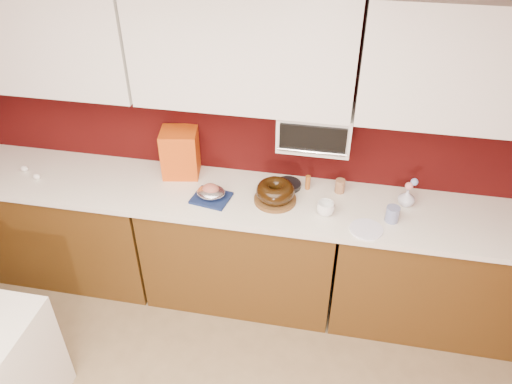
{
  "coord_description": "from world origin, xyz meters",
  "views": [
    {
      "loc": [
        0.61,
        -0.67,
        2.86
      ],
      "look_at": [
        0.13,
        1.84,
        1.02
      ],
      "focal_mm": 35.0,
      "sensor_mm": 36.0,
      "label": 1
    }
  ],
  "objects_px": {
    "foil_ham_nest": "(211,192)",
    "coffee_mug": "(326,207)",
    "bundt_cake": "(275,191)",
    "blue_jar": "(392,214)",
    "flower_vase": "(407,197)",
    "toaster_oven": "(315,127)",
    "pandoro_box": "(180,153)"
  },
  "relations": [
    {
      "from": "foil_ham_nest",
      "to": "flower_vase",
      "type": "xyz_separation_m",
      "value": [
        1.25,
        0.18,
        0.01
      ]
    },
    {
      "from": "pandoro_box",
      "to": "coffee_mug",
      "type": "bearing_deg",
      "value": -25.48
    },
    {
      "from": "coffee_mug",
      "to": "flower_vase",
      "type": "relative_size",
      "value": 0.84
    },
    {
      "from": "foil_ham_nest",
      "to": "coffee_mug",
      "type": "xyz_separation_m",
      "value": [
        0.75,
        -0.02,
        -0.0
      ]
    },
    {
      "from": "bundt_cake",
      "to": "foil_ham_nest",
      "type": "distance_m",
      "value": 0.42
    },
    {
      "from": "foil_ham_nest",
      "to": "blue_jar",
      "type": "xyz_separation_m",
      "value": [
        1.16,
        -0.0,
        -0.0
      ]
    },
    {
      "from": "pandoro_box",
      "to": "flower_vase",
      "type": "xyz_separation_m",
      "value": [
        1.54,
        -0.09,
        -0.1
      ]
    },
    {
      "from": "pandoro_box",
      "to": "blue_jar",
      "type": "distance_m",
      "value": 1.47
    },
    {
      "from": "toaster_oven",
      "to": "bundt_cake",
      "type": "bearing_deg",
      "value": -140.38
    },
    {
      "from": "coffee_mug",
      "to": "toaster_oven",
      "type": "bearing_deg",
      "value": 115.01
    },
    {
      "from": "bundt_cake",
      "to": "blue_jar",
      "type": "distance_m",
      "value": 0.75
    },
    {
      "from": "bundt_cake",
      "to": "coffee_mug",
      "type": "bearing_deg",
      "value": -12.97
    },
    {
      "from": "pandoro_box",
      "to": "blue_jar",
      "type": "bearing_deg",
      "value": -20.72
    },
    {
      "from": "foil_ham_nest",
      "to": "coffee_mug",
      "type": "distance_m",
      "value": 0.75
    },
    {
      "from": "coffee_mug",
      "to": "bundt_cake",
      "type": "bearing_deg",
      "value": 167.03
    },
    {
      "from": "toaster_oven",
      "to": "coffee_mug",
      "type": "relative_size",
      "value": 4.14
    },
    {
      "from": "blue_jar",
      "to": "pandoro_box",
      "type": "bearing_deg",
      "value": 169.43
    },
    {
      "from": "coffee_mug",
      "to": "blue_jar",
      "type": "bearing_deg",
      "value": 1.91
    },
    {
      "from": "foil_ham_nest",
      "to": "flower_vase",
      "type": "bearing_deg",
      "value": 8.15
    },
    {
      "from": "bundt_cake",
      "to": "blue_jar",
      "type": "xyz_separation_m",
      "value": [
        0.74,
        -0.06,
        -0.03
      ]
    },
    {
      "from": "toaster_oven",
      "to": "blue_jar",
      "type": "relative_size",
      "value": 4.46
    },
    {
      "from": "foil_ham_nest",
      "to": "flower_vase",
      "type": "relative_size",
      "value": 1.46
    },
    {
      "from": "bundt_cake",
      "to": "foil_ham_nest",
      "type": "height_order",
      "value": "bundt_cake"
    },
    {
      "from": "bundt_cake",
      "to": "pandoro_box",
      "type": "distance_m",
      "value": 0.74
    },
    {
      "from": "foil_ham_nest",
      "to": "blue_jar",
      "type": "distance_m",
      "value": 1.16
    },
    {
      "from": "toaster_oven",
      "to": "flower_vase",
      "type": "xyz_separation_m",
      "value": [
        0.62,
        -0.06,
        -0.41
      ]
    },
    {
      "from": "blue_jar",
      "to": "flower_vase",
      "type": "height_order",
      "value": "flower_vase"
    },
    {
      "from": "bundt_cake",
      "to": "pandoro_box",
      "type": "xyz_separation_m",
      "value": [
        -0.7,
        0.21,
        0.09
      ]
    },
    {
      "from": "bundt_cake",
      "to": "coffee_mug",
      "type": "distance_m",
      "value": 0.34
    },
    {
      "from": "toaster_oven",
      "to": "pandoro_box",
      "type": "bearing_deg",
      "value": 178.16
    },
    {
      "from": "coffee_mug",
      "to": "pandoro_box",
      "type": "bearing_deg",
      "value": 164.67
    },
    {
      "from": "pandoro_box",
      "to": "toaster_oven",
      "type": "bearing_deg",
      "value": -11.99
    }
  ]
}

